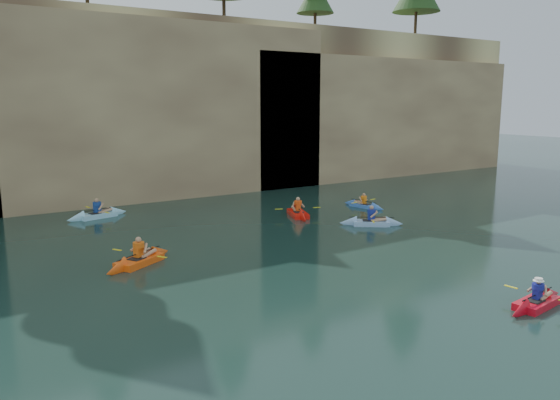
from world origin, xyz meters
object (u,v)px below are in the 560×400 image
kayaker_ltblue_near (371,222)px  kayaker_red_far (298,213)px  main_kayaker (537,302)px  kayaker_orange (139,260)px

kayaker_ltblue_near → kayaker_red_far: kayaker_red_far is taller
main_kayaker → kayaker_orange: bearing=121.6°
kayaker_orange → kayaker_ltblue_near: 11.93m
kayaker_red_far → kayaker_ltblue_near: bearing=-133.7°
kayaker_ltblue_near → kayaker_red_far: bearing=151.9°
kayaker_orange → kayaker_ltblue_near: (11.93, 0.13, -0.01)m
main_kayaker → kayaker_red_far: (1.43, 14.78, 0.01)m
kayaker_orange → kayaker_ltblue_near: bearing=-29.9°
kayaker_ltblue_near → main_kayaker: bearing=-69.7°
main_kayaker → kayaker_orange: (-8.69, 10.81, 0.01)m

